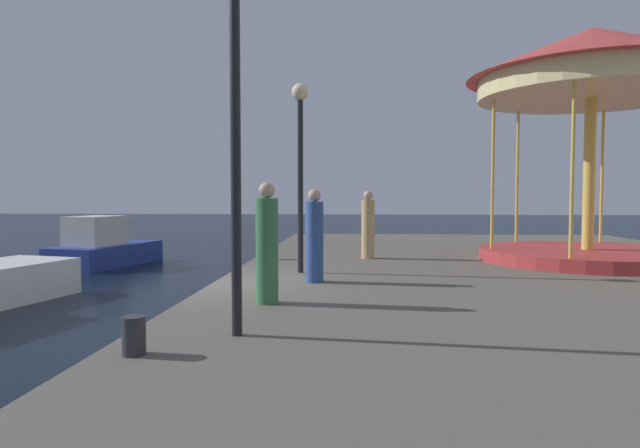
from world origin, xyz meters
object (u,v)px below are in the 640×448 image
object	(u,v)px
person_mid_promenade	(314,239)
person_far_corner	(267,247)
bollard_center	(134,336)
lamp_post_far_end	(300,142)
person_near_carousel	(368,227)
carousel	(592,86)
bollard_north	(269,251)
lamp_post_mid_promenade	(235,66)
motorboat_blue	(103,248)

from	to	relation	value
person_mid_promenade	person_far_corner	world-z (taller)	person_far_corner
bollard_center	person_far_corner	xyz separation A→B (m)	(0.91, 2.76, 0.66)
lamp_post_far_end	person_mid_promenade	size ratio (longest dim) A/B	2.26
lamp_post_far_end	person_near_carousel	bearing A→B (deg)	61.81
person_near_carousel	person_far_corner	xyz separation A→B (m)	(-1.61, -6.06, 0.04)
person_mid_promenade	lamp_post_far_end	bearing A→B (deg)	107.84
lamp_post_far_end	person_mid_promenade	xyz separation A→B (m)	(0.40, -1.24, -1.93)
person_near_carousel	carousel	bearing A→B (deg)	-2.82
lamp_post_far_end	person_mid_promenade	distance (m)	2.33
bollard_center	person_mid_promenade	xyz separation A→B (m)	(1.46, 4.84, 0.62)
bollard_north	person_far_corner	xyz separation A→B (m)	(0.94, -5.66, 0.66)
lamp_post_mid_promenade	person_far_corner	size ratio (longest dim) A/B	2.51
motorboat_blue	person_near_carousel	size ratio (longest dim) A/B	2.46
person_near_carousel	lamp_post_mid_promenade	bearing A→B (deg)	-101.65
lamp_post_far_end	person_far_corner	world-z (taller)	lamp_post_far_end
bollard_north	person_mid_promenade	distance (m)	3.93
motorboat_blue	lamp_post_mid_promenade	distance (m)	14.48
lamp_post_mid_promenade	lamp_post_far_end	bearing A→B (deg)	88.06
carousel	person_mid_promenade	distance (m)	8.25
lamp_post_far_end	person_near_carousel	size ratio (longest dim) A/B	2.26
carousel	lamp_post_far_end	size ratio (longest dim) A/B	1.50
bollard_north	person_near_carousel	world-z (taller)	person_near_carousel
lamp_post_far_end	bollard_center	xyz separation A→B (m)	(-1.06, -6.08, -2.55)
lamp_post_mid_promenade	person_mid_promenade	size ratio (longest dim) A/B	2.61
motorboat_blue	lamp_post_far_end	distance (m)	10.59
bollard_center	lamp_post_mid_promenade	bearing A→B (deg)	43.87
person_near_carousel	lamp_post_far_end	bearing A→B (deg)	-118.19
bollard_north	lamp_post_far_end	bearing A→B (deg)	-65.22
carousel	bollard_center	world-z (taller)	carousel
lamp_post_mid_promenade	bollard_center	world-z (taller)	lamp_post_mid_promenade
carousel	bollard_center	xyz separation A→B (m)	(-7.95, -8.55, -4.11)
carousel	person_near_carousel	xyz separation A→B (m)	(-5.43, 0.27, -3.48)
motorboat_blue	person_far_corner	distance (m)	12.58
person_mid_promenade	motorboat_blue	bearing A→B (deg)	135.05
bollard_north	person_far_corner	world-z (taller)	person_far_corner
motorboat_blue	bollard_center	xyz separation A→B (m)	(6.55, -12.84, 0.37)
lamp_post_mid_promenade	motorboat_blue	bearing A→B (deg)	121.80
lamp_post_mid_promenade	person_far_corner	distance (m)	2.96
motorboat_blue	carousel	size ratio (longest dim) A/B	0.73
bollard_north	person_mid_promenade	size ratio (longest dim) A/B	0.23
person_mid_promenade	person_far_corner	distance (m)	2.15
lamp_post_mid_promenade	person_mid_promenade	xyz separation A→B (m)	(0.58, 3.99, -2.29)
carousel	person_mid_promenade	xyz separation A→B (m)	(-6.49, -3.71, -3.48)
lamp_post_far_end	person_far_corner	bearing A→B (deg)	-92.54
lamp_post_far_end	person_far_corner	size ratio (longest dim) A/B	2.17
motorboat_blue	lamp_post_mid_promenade	size ratio (longest dim) A/B	0.94
motorboat_blue	carousel	world-z (taller)	carousel
bollard_center	person_near_carousel	world-z (taller)	person_near_carousel
motorboat_blue	bollard_north	size ratio (longest dim) A/B	10.83
lamp_post_mid_promenade	bollard_north	xyz separation A→B (m)	(-0.91, 7.58, -2.92)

